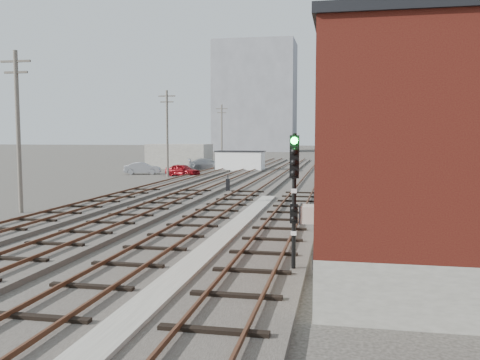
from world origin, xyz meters
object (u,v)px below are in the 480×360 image
(site_trailer, at_px, (240,161))
(car_silver, at_px, (143,168))
(signal_mast, at_px, (294,191))
(car_red, at_px, (183,170))
(switch_stand, at_px, (228,185))
(car_grey, at_px, (208,164))

(site_trailer, distance_m, car_silver, 12.18)
(signal_mast, distance_m, site_trailer, 46.70)
(site_trailer, distance_m, car_red, 10.15)
(signal_mast, xyz_separation_m, car_silver, (-20.32, 38.24, -1.96))
(signal_mast, xyz_separation_m, car_red, (-15.03, 36.40, -1.97))
(site_trailer, bearing_deg, car_silver, -139.69)
(site_trailer, xyz_separation_m, car_red, (-4.49, -9.08, -0.60))
(site_trailer, bearing_deg, switch_stand, -77.38)
(site_trailer, height_order, car_red, site_trailer)
(car_red, bearing_deg, site_trailer, -9.83)
(car_red, relative_size, car_grey, 0.75)
(site_trailer, relative_size, car_silver, 1.50)
(switch_stand, xyz_separation_m, car_grey, (-7.95, 24.72, 0.13))
(signal_mast, height_order, car_silver, signal_mast)
(site_trailer, distance_m, car_grey, 4.34)
(signal_mast, distance_m, car_red, 39.43)
(switch_stand, xyz_separation_m, site_trailer, (-3.71, 23.93, 0.64))
(site_trailer, xyz_separation_m, car_grey, (-4.24, 0.79, -0.51))
(switch_stand, height_order, car_silver, switch_stand)
(signal_mast, bearing_deg, car_silver, 117.98)
(car_red, distance_m, car_grey, 9.88)
(switch_stand, bearing_deg, car_silver, 118.19)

